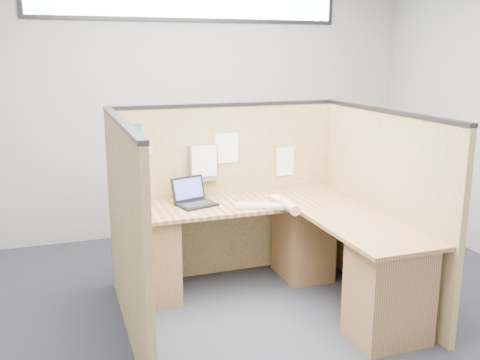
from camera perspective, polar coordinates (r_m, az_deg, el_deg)
name	(u,v)px	position (r m, az deg, el deg)	size (l,w,h in m)	color
floor	(268,320)	(4.14, 3.05, -14.65)	(5.00, 5.00, 0.00)	#20242E
wall_back	(191,105)	(5.82, -5.23, 7.96)	(5.00, 5.00, 0.00)	#9FA1A4
clerestory_window	(189,3)	(5.80, -5.42, 18.32)	(3.30, 0.04, 0.38)	#232328
cubicle_partitions	(249,206)	(4.22, 0.99, -2.80)	(2.06, 1.83, 1.53)	olive
l_desk	(277,254)	(4.28, 3.96, -7.90)	(1.95, 1.75, 0.73)	brown
laptop	(195,198)	(4.42, -4.82, -1.88)	(0.35, 0.36, 0.22)	black
keyboard	(263,206)	(4.32, 2.47, -2.77)	(0.47, 0.29, 0.03)	gray
mouse	(277,201)	(4.42, 3.92, -2.26)	(0.12, 0.07, 0.05)	#BBBABF
hand_forearm	(285,204)	(4.28, 4.87, -2.55)	(0.12, 0.43, 0.09)	tan
blue_poster	(134,140)	(4.44, -11.23, 4.21)	(0.20, 0.00, 0.27)	#215C9A
american_flag	(138,149)	(4.44, -10.82, 3.22)	(0.20, 0.01, 0.34)	olive
file_holder	(204,163)	(4.57, -3.91, 1.85)	(0.25, 0.05, 0.32)	slate
paper_left	(227,148)	(4.63, -1.41, 3.43)	(0.20, 0.00, 0.26)	white
paper_right	(286,161)	(4.86, 4.92, 1.99)	(0.20, 0.00, 0.26)	white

